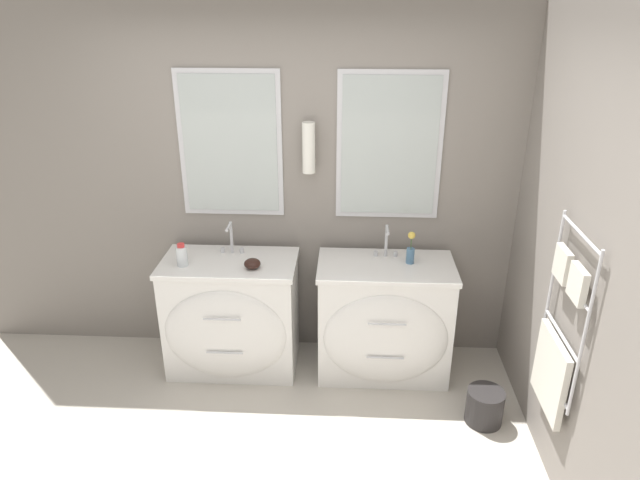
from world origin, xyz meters
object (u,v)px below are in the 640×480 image
Objects in this scene: toiletry_bottle at (182,255)px; flower_vase at (411,250)px; vanity_left at (231,316)px; waste_bin at (485,406)px; vanity_right at (384,320)px; amenity_bowl at (252,264)px.

flower_vase is (1.57, 0.12, 0.02)m from toiletry_bottle.
vanity_left reaches higher than waste_bin.
flower_vase is 0.96× the size of waste_bin.
vanity_right is 8.36× the size of amenity_bowl.
toiletry_bottle is at bearing -169.99° from vanity_left.
vanity_left is 0.59m from toiletry_bottle.
flower_vase is (1.27, 0.07, 0.53)m from vanity_left.
waste_bin is at bearing -38.23° from vanity_right.
vanity_left is at bearing 159.35° from amenity_bowl.
vanity_left is 1.11m from vanity_right.
vanity_right reaches higher than waste_bin.
vanity_right is at bearing 2.16° from toiletry_bottle.
flower_vase is at bearing 7.45° from amenity_bowl.
toiletry_bottle is 0.49m from amenity_bowl.
vanity_left is at bearing 10.01° from toiletry_bottle.
flower_vase is at bearing 4.52° from toiletry_bottle.
toiletry_bottle is (-1.41, -0.05, 0.50)m from vanity_right.
vanity_left is 1.85m from waste_bin.
flower_vase is (1.08, 0.14, 0.06)m from amenity_bowl.
amenity_bowl is (0.19, -0.07, 0.46)m from vanity_left.
amenity_bowl reaches higher than vanity_right.
flower_vase reaches higher than toiletry_bottle.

